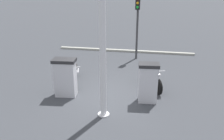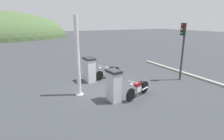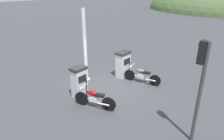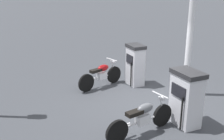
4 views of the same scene
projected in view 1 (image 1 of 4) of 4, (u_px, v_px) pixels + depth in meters
name	position (u px, v px, depth m)	size (l,w,h in m)	color
ground_plane	(108.00, 93.00, 9.53)	(120.00, 120.00, 0.00)	#383A3F
fuel_pump_near	(148.00, 83.00, 8.64)	(0.56, 0.78, 1.51)	silver
fuel_pump_far	(65.00, 77.00, 9.12)	(0.62, 0.91, 1.52)	silver
motorcycle_near_pump	(153.00, 78.00, 9.87)	(1.83, 0.87, 0.96)	black
motorcycle_far_pump	(75.00, 73.00, 10.44)	(2.04, 0.74, 0.95)	black
roadside_traffic_light	(137.00, 17.00, 12.95)	(0.38, 0.25, 3.55)	#38383A
canopy_support_pole	(103.00, 62.00, 7.32)	(0.40, 0.40, 3.94)	silver
road_edge_kerb	(125.00, 51.00, 15.20)	(0.42, 8.71, 0.12)	#9E9E93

